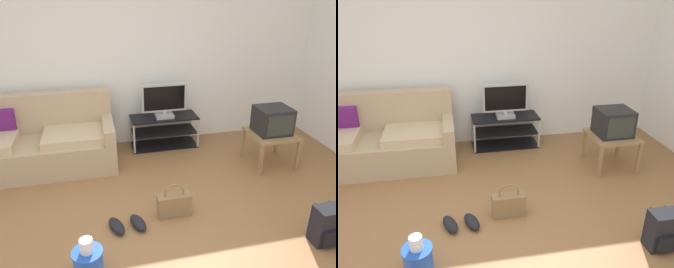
% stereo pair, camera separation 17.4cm
% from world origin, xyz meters
% --- Properties ---
extents(ground_plane, '(9.00, 9.80, 0.02)m').
position_xyz_m(ground_plane, '(0.00, 0.00, -0.01)').
color(ground_plane, olive).
extents(wall_back, '(9.00, 0.10, 2.70)m').
position_xyz_m(wall_back, '(0.00, 2.45, 1.35)').
color(wall_back, white).
rests_on(wall_back, ground_plane).
extents(couch, '(2.11, 0.87, 0.93)m').
position_xyz_m(couch, '(-1.20, 1.91, 0.33)').
color(couch, tan).
rests_on(couch, ground_plane).
extents(tv_stand, '(0.98, 0.41, 0.47)m').
position_xyz_m(tv_stand, '(0.62, 2.15, 0.23)').
color(tv_stand, black).
rests_on(tv_stand, ground_plane).
extents(flat_tv, '(0.65, 0.22, 0.49)m').
position_xyz_m(flat_tv, '(0.62, 2.13, 0.71)').
color(flat_tv, '#B2B2B7').
rests_on(flat_tv, tv_stand).
extents(side_table, '(0.58, 0.58, 0.45)m').
position_xyz_m(side_table, '(1.88, 1.27, 0.39)').
color(side_table, '#9E7A4C').
rests_on(side_table, ground_plane).
extents(crt_tv, '(0.43, 0.40, 0.34)m').
position_xyz_m(crt_tv, '(1.88, 1.29, 0.62)').
color(crt_tv, '#232326').
rests_on(crt_tv, side_table).
extents(backpack, '(0.27, 0.25, 0.38)m').
position_xyz_m(backpack, '(1.64, -0.25, 0.18)').
color(backpack, black).
rests_on(backpack, ground_plane).
extents(handbag, '(0.35, 0.13, 0.38)m').
position_xyz_m(handbag, '(0.35, 0.47, 0.13)').
color(handbag, olive).
rests_on(handbag, ground_plane).
extents(cleaning_bucket, '(0.25, 0.25, 0.39)m').
position_xyz_m(cleaning_bucket, '(-0.53, -0.17, 0.16)').
color(cleaning_bucket, blue).
rests_on(cleaning_bucket, ground_plane).
extents(sneakers_pair, '(0.42, 0.30, 0.09)m').
position_xyz_m(sneakers_pair, '(-0.15, 0.37, 0.04)').
color(sneakers_pair, black).
rests_on(sneakers_pair, ground_plane).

